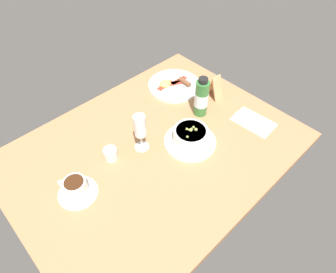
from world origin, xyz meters
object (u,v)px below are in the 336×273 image
Objects in this scene: breakfast_plate at (174,85)px; creamer_jug at (111,154)px; wine_glass at (140,128)px; menu_card at (215,87)px; sauce_bottle_green at (201,98)px; porridge_bowl at (190,137)px; coffee_cup at (76,188)px; cutlery_setting at (253,121)px.

creamer_jug is at bearing -162.85° from breakfast_plate.
menu_card is at bearing 1.06° from wine_glass.
wine_glass is 0.66× the size of breakfast_plate.
sauce_bottle_green reaches higher than breakfast_plate.
wine_glass is (11.96, -3.91, 8.40)cm from creamer_jug.
breakfast_plate is at bearing 17.15° from creamer_jug.
porridge_bowl reaches higher than creamer_jug.
creamer_jug is 15.13cm from wine_glass.
coffee_cup is 0.55× the size of breakfast_plate.
creamer_jug is at bearing 155.34° from cutlery_setting.
sauce_bottle_green is at bearing 29.78° from porridge_bowl.
porridge_bowl is 3.54× the size of creamer_jug.
sauce_bottle_green is at bearing -166.11° from menu_card.
creamer_jug is (-27.37, 15.44, -0.91)cm from porridge_bowl.
wine_glass reaches higher than porridge_bowl.
cutlery_setting is 50.04cm from wine_glass.
wine_glass is at bearing -178.94° from menu_card.
wine_glass is at bearing 143.17° from porridge_bowl.
wine_glass reaches higher than menu_card.
menu_card reaches higher than coffee_cup.
coffee_cup is at bearing 164.16° from cutlery_setting.
porridge_bowl is at bearing -13.33° from coffee_cup.
sauce_bottle_green is (31.29, -2.44, -2.38)cm from wine_glass.
menu_card reaches higher than cutlery_setting.
cutlery_setting is 23.12cm from menu_card.
menu_card is at bearing 13.89° from sauce_bottle_green.
cutlery_setting is (28.42, -10.16, -3.14)cm from porridge_bowl.
coffee_cup is 61.22cm from sauce_bottle_green.
creamer_jug is 56.62cm from menu_card.
porridge_bowl is 36.75cm from breakfast_plate.
porridge_bowl reaches higher than breakfast_plate.
sauce_bottle_green is at bearing 123.05° from cutlery_setting.
coffee_cup reaches higher than creamer_jug.
wine_glass is at bearing 153.66° from cutlery_setting.
sauce_bottle_green is (60.96, -1.59, 5.43)cm from coffee_cup.
sauce_bottle_green is at bearing -102.79° from breakfast_plate.
coffee_cup is 68.66cm from breakfast_plate.
breakfast_plate is (4.81, 21.18, -7.61)cm from sauce_bottle_green.
sauce_bottle_green is (-12.53, 19.26, 8.25)cm from cutlery_setting.
menu_card reaches higher than creamer_jug.
sauce_bottle_green is at bearing -4.46° from wine_glass.
coffee_cup is 74.22cm from menu_card.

